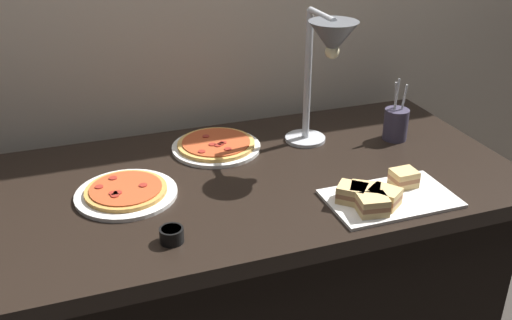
{
  "coord_description": "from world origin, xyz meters",
  "views": [
    {
      "loc": [
        -0.39,
        -1.51,
        1.61
      ],
      "look_at": [
        0.14,
        0.0,
        0.81
      ],
      "focal_mm": 40.99,
      "sensor_mm": 36.0,
      "label": 1
    }
  ],
  "objects_px": {
    "heat_lamp": "(328,51)",
    "pizza_plate_front": "(126,192)",
    "sandwich_platter": "(381,196)",
    "sauce_cup_far": "(172,234)",
    "utensil_holder": "(396,124)",
    "pizza_plate_center": "(216,146)"
  },
  "relations": [
    {
      "from": "heat_lamp",
      "to": "utensil_holder",
      "type": "bearing_deg",
      "value": 7.91
    },
    {
      "from": "sandwich_platter",
      "to": "utensil_holder",
      "type": "height_order",
      "value": "utensil_holder"
    },
    {
      "from": "sandwich_platter",
      "to": "sauce_cup_far",
      "type": "distance_m",
      "value": 0.6
    },
    {
      "from": "heat_lamp",
      "to": "sandwich_platter",
      "type": "xyz_separation_m",
      "value": [
        0.03,
        -0.33,
        -0.33
      ]
    },
    {
      "from": "heat_lamp",
      "to": "pizza_plate_front",
      "type": "distance_m",
      "value": 0.73
    },
    {
      "from": "heat_lamp",
      "to": "utensil_holder",
      "type": "xyz_separation_m",
      "value": [
        0.3,
        0.04,
        -0.3
      ]
    },
    {
      "from": "pizza_plate_front",
      "to": "utensil_holder",
      "type": "distance_m",
      "value": 0.95
    },
    {
      "from": "sandwich_platter",
      "to": "pizza_plate_front",
      "type": "bearing_deg",
      "value": 157.28
    },
    {
      "from": "pizza_plate_center",
      "to": "sandwich_platter",
      "type": "bearing_deg",
      "value": -55.63
    },
    {
      "from": "sauce_cup_far",
      "to": "heat_lamp",
      "type": "bearing_deg",
      "value": 29.4
    },
    {
      "from": "heat_lamp",
      "to": "pizza_plate_front",
      "type": "xyz_separation_m",
      "value": [
        -0.65,
        -0.05,
        -0.34
      ]
    },
    {
      "from": "heat_lamp",
      "to": "sandwich_platter",
      "type": "height_order",
      "value": "heat_lamp"
    },
    {
      "from": "heat_lamp",
      "to": "sauce_cup_far",
      "type": "distance_m",
      "value": 0.73
    },
    {
      "from": "pizza_plate_front",
      "to": "sauce_cup_far",
      "type": "height_order",
      "value": "sauce_cup_far"
    },
    {
      "from": "pizza_plate_center",
      "to": "heat_lamp",
      "type": "bearing_deg",
      "value": -28.36
    },
    {
      "from": "pizza_plate_front",
      "to": "utensil_holder",
      "type": "height_order",
      "value": "utensil_holder"
    },
    {
      "from": "heat_lamp",
      "to": "sauce_cup_far",
      "type": "relative_size",
      "value": 7.42
    },
    {
      "from": "sauce_cup_far",
      "to": "utensil_holder",
      "type": "bearing_deg",
      "value": 22.65
    },
    {
      "from": "pizza_plate_center",
      "to": "utensil_holder",
      "type": "distance_m",
      "value": 0.63
    },
    {
      "from": "heat_lamp",
      "to": "pizza_plate_front",
      "type": "bearing_deg",
      "value": -175.87
    },
    {
      "from": "sandwich_platter",
      "to": "sauce_cup_far",
      "type": "bearing_deg",
      "value": 179.3
    },
    {
      "from": "heat_lamp",
      "to": "utensil_holder",
      "type": "height_order",
      "value": "heat_lamp"
    }
  ]
}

